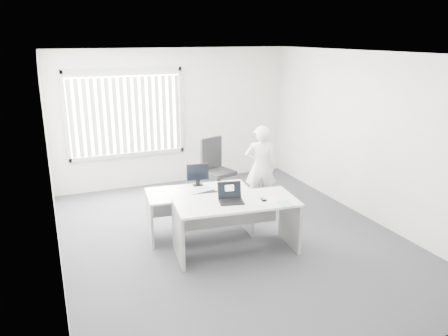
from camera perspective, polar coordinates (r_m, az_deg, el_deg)
name	(u,v)px	position (r m, az deg, el deg)	size (l,w,h in m)	color
ground	(232,238)	(6.91, 0.99, -9.08)	(6.00, 6.00, 0.00)	#515158
wall_back	(174,117)	(9.19, -6.49, 6.59)	(5.00, 0.02, 2.80)	white
wall_front	(371,233)	(4.01, 18.61, -8.01)	(5.00, 0.02, 2.80)	white
wall_left	(51,170)	(5.92, -21.71, -0.30)	(0.02, 6.00, 2.80)	white
wall_right	(368,137)	(7.74, 18.31, 3.90)	(0.02, 6.00, 2.80)	white
ceiling	(233,53)	(6.22, 1.13, 14.79)	(5.00, 6.00, 0.02)	white
window	(126,114)	(8.90, -12.68, 6.94)	(2.32, 0.06, 1.76)	#B6B6B2
blinds	(127,116)	(8.85, -12.59, 6.69)	(2.20, 0.10, 1.50)	silver
desk_near	(236,215)	(6.28, 1.58, -6.17)	(1.81, 1.00, 0.79)	white
desk_far	(199,203)	(6.84, -3.28, -4.60)	(1.67, 0.93, 0.73)	white
office_chair	(217,179)	(8.47, -0.92, -1.46)	(0.83, 0.83, 1.16)	black
person	(261,167)	(7.85, 4.80, 0.09)	(0.56, 0.37, 1.53)	white
laptop	(231,194)	(6.08, 0.96, -3.39)	(0.34, 0.30, 0.26)	black
paper_sheet	(267,201)	(6.23, 5.59, -4.25)	(0.33, 0.23, 0.00)	white
mouse	(264,199)	(6.22, 5.19, -4.05)	(0.06, 0.10, 0.04)	#B3B4B6
booklet	(286,204)	(6.12, 8.15, -4.68)	(0.16, 0.23, 0.01)	white
keyboard	(204,194)	(6.60, -2.60, -3.44)	(0.43, 0.14, 0.02)	black
monitor	(198,175)	(6.97, -3.45, -0.88)	(0.36, 0.11, 0.36)	black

